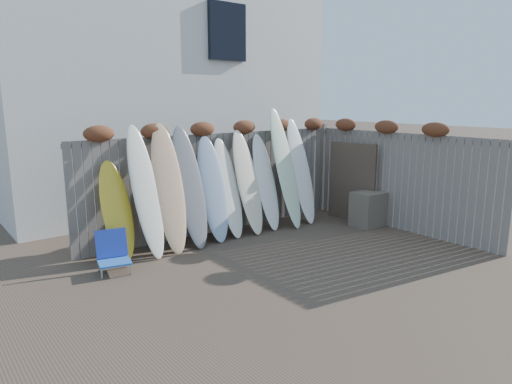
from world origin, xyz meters
TOP-DOWN VIEW (x-y plane):
  - ground at (0.00, 0.00)m, footprint 80.00×80.00m
  - back_fence at (0.06, 2.39)m, footprint 6.05×0.28m
  - right_fence at (2.99, 0.25)m, footprint 0.28×4.40m
  - house at (0.50, 6.50)m, footprint 8.50×5.50m
  - beach_chair at (-2.59, 1.54)m, footprint 0.58×0.60m
  - wooden_crate at (2.65, 0.73)m, footprint 0.64×0.53m
  - lattice_panel at (2.78, 1.30)m, footprint 0.19×1.15m
  - surfboard_0 at (-2.31, 2.02)m, footprint 0.56×0.64m
  - surfboard_1 at (-1.83, 1.91)m, footprint 0.54×0.83m
  - surfboard_2 at (-1.39, 1.91)m, footprint 0.61×0.84m
  - surfboard_3 at (-0.96, 1.93)m, footprint 0.56×0.78m
  - surfboard_4 at (-0.44, 1.98)m, footprint 0.59×0.74m
  - surfboard_5 at (-0.07, 1.99)m, footprint 0.53×0.71m
  - surfboard_6 at (0.38, 1.95)m, footprint 0.57×0.77m
  - surfboard_7 at (0.85, 1.96)m, footprint 0.50×0.71m
  - surfboard_8 at (1.31, 1.87)m, footprint 0.54×0.90m
  - surfboard_9 at (1.81, 1.93)m, footprint 0.54×0.80m

SIDE VIEW (x-z plane):
  - ground at x=0.00m, z-range 0.00..0.00m
  - beach_chair at x=-2.59m, z-range -0.02..0.62m
  - wooden_crate at x=2.65m, z-range 0.00..0.74m
  - surfboard_0 at x=-2.31m, z-range 0.00..1.67m
  - lattice_panel at x=2.78m, z-range 0.00..1.73m
  - surfboard_5 at x=-0.07m, z-range 0.00..1.92m
  - surfboard_7 at x=0.85m, z-range 0.00..1.97m
  - surfboard_4 at x=-0.44m, z-range 0.00..1.98m
  - surfboard_6 at x=0.38m, z-range 0.00..2.07m
  - surfboard_3 at x=-0.96m, z-range 0.00..2.20m
  - surfboard_1 at x=-1.83m, z-range 0.00..2.25m
  - surfboard_9 at x=1.81m, z-range 0.00..2.25m
  - surfboard_2 at x=-1.39m, z-range 0.00..2.26m
  - right_fence at x=2.99m, z-range 0.02..2.26m
  - back_fence at x=0.06m, z-range 0.06..2.30m
  - surfboard_8 at x=1.31m, z-range 0.00..2.49m
  - house at x=0.50m, z-range 0.04..6.36m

